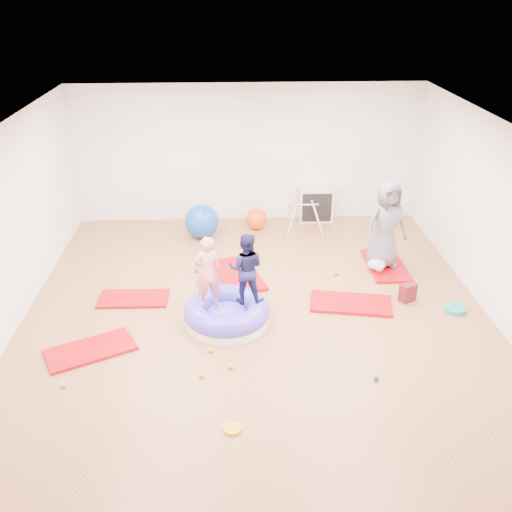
{
  "coord_description": "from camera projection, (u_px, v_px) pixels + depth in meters",
  "views": [
    {
      "loc": [
        -0.35,
        -7.25,
        4.58
      ],
      "look_at": [
        0.0,
        0.3,
        0.9
      ],
      "focal_mm": 40.0,
      "sensor_mm": 36.0,
      "label": 1
    }
  ],
  "objects": [
    {
      "name": "exercise_ball_orange",
      "position": [
        257.0,
        219.0,
        11.51
      ],
      "size": [
        0.43,
        0.43,
        0.43
      ],
      "primitive_type": "sphere",
      "color": "#FF3E0F",
      "rests_on": "ground"
    },
    {
      "name": "ball_pit_balls",
      "position": [
        256.0,
        330.0,
        8.18
      ],
      "size": [
        4.69,
        3.15,
        0.07
      ],
      "color": "#EEAE10",
      "rests_on": "ground"
    },
    {
      "name": "adult_caregiver",
      "position": [
        386.0,
        225.0,
        9.69
      ],
      "size": [
        0.85,
        0.67,
        1.53
      ],
      "primitive_type": "imported",
      "rotation": [
        0.0,
        0.0,
        0.27
      ],
      "color": "slate",
      "rests_on": "gym_mat_rear_right"
    },
    {
      "name": "infant",
      "position": [
        377.0,
        265.0,
        9.8
      ],
      "size": [
        0.34,
        0.34,
        0.2
      ],
      "color": "#9ED2EC",
      "rests_on": "gym_mat_rear_right"
    },
    {
      "name": "room",
      "position": [
        257.0,
        233.0,
        7.92
      ],
      "size": [
        7.01,
        8.01,
        2.81
      ],
      "color": "#A86B3D",
      "rests_on": "ground"
    },
    {
      "name": "child_pink",
      "position": [
        207.0,
        269.0,
        8.01
      ],
      "size": [
        0.46,
        0.37,
        1.09
      ],
      "primitive_type": "imported",
      "rotation": [
        0.0,
        0.0,
        3.44
      ],
      "color": "#EF737C",
      "rests_on": "inflatable_cushion"
    },
    {
      "name": "gym_mat_mid_left",
      "position": [
        134.0,
        299.0,
        9.02
      ],
      "size": [
        1.1,
        0.56,
        0.05
      ],
      "primitive_type": "cube",
      "rotation": [
        0.0,
        0.0,
        -0.02
      ],
      "color": "#9D0B06",
      "rests_on": "ground"
    },
    {
      "name": "child_navy",
      "position": [
        246.0,
        265.0,
        8.11
      ],
      "size": [
        0.59,
        0.49,
        1.08
      ],
      "primitive_type": "imported",
      "rotation": [
        0.0,
        0.0,
        2.98
      ],
      "color": "#171943",
      "rests_on": "inflatable_cushion"
    },
    {
      "name": "infant_play_gym",
      "position": [
        304.0,
        213.0,
        11.37
      ],
      "size": [
        0.74,
        0.7,
        0.57
      ],
      "rotation": [
        0.0,
        0.0,
        0.06
      ],
      "color": "beige",
      "rests_on": "ground"
    },
    {
      "name": "yellow_toy",
      "position": [
        232.0,
        428.0,
        6.42
      ],
      "size": [
        0.21,
        0.21,
        0.03
      ],
      "primitive_type": "cylinder",
      "color": "#EEAE10",
      "rests_on": "ground"
    },
    {
      "name": "inflatable_cushion",
      "position": [
        227.0,
        313.0,
        8.37
      ],
      "size": [
        1.26,
        1.26,
        0.4
      ],
      "rotation": [
        0.0,
        0.0,
        0.3
      ],
      "color": "white",
      "rests_on": "ground"
    },
    {
      "name": "gym_mat_rear_right",
      "position": [
        386.0,
        265.0,
        10.06
      ],
      "size": [
        0.63,
        1.26,
        0.05
      ],
      "primitive_type": "cube",
      "rotation": [
        0.0,
        0.0,
        1.58
      ],
      "color": "#9D0B06",
      "rests_on": "ground"
    },
    {
      "name": "balance_disc",
      "position": [
        455.0,
        309.0,
        8.71
      ],
      "size": [
        0.32,
        0.32,
        0.07
      ],
      "primitive_type": "cylinder",
      "color": "teal",
      "rests_on": "ground"
    },
    {
      "name": "gym_mat_right",
      "position": [
        351.0,
        304.0,
        8.88
      ],
      "size": [
        1.34,
        0.84,
        0.05
      ],
      "primitive_type": "cube",
      "rotation": [
        0.0,
        0.0,
        -0.18
      ],
      "color": "#9D0B06",
      "rests_on": "ground"
    },
    {
      "name": "backpack",
      "position": [
        408.0,
        293.0,
        8.94
      ],
      "size": [
        0.3,
        0.26,
        0.29
      ],
      "primitive_type": "cube",
      "rotation": [
        0.0,
        0.0,
        0.49
      ],
      "color": "#AA1E34",
      "rests_on": "ground"
    },
    {
      "name": "gym_mat_front_left",
      "position": [
        91.0,
        350.0,
        7.77
      ],
      "size": [
        1.31,
        1.05,
        0.05
      ],
      "primitive_type": "cube",
      "rotation": [
        0.0,
        0.0,
        0.47
      ],
      "color": "#9D0B06",
      "rests_on": "ground"
    },
    {
      "name": "exercise_ball_blue",
      "position": [
        202.0,
        221.0,
        11.09
      ],
      "size": [
        0.67,
        0.67,
        0.67
      ],
      "primitive_type": "sphere",
      "color": "#134BA8",
      "rests_on": "ground"
    },
    {
      "name": "cube_shelf",
      "position": [
        316.0,
        205.0,
        11.84
      ],
      "size": [
        0.7,
        0.35,
        0.7
      ],
      "color": "beige",
      "rests_on": "ground"
    },
    {
      "name": "gym_mat_center_back",
      "position": [
        238.0,
        275.0,
        9.74
      ],
      "size": [
        0.99,
        1.43,
        0.05
      ],
      "primitive_type": "cube",
      "rotation": [
        0.0,
        0.0,
        1.85
      ],
      "color": "#9D0B06",
      "rests_on": "ground"
    }
  ]
}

